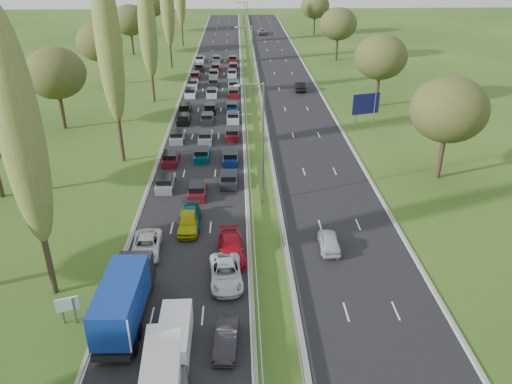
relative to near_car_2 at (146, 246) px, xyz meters
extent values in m
plane|color=#264A17|center=(10.09, 46.02, -0.72)|extent=(260.00, 260.00, 0.00)
cube|color=black|center=(3.34, 48.52, -0.72)|extent=(10.50, 215.00, 0.04)
cube|color=black|center=(16.84, 48.52, -0.72)|extent=(10.50, 215.00, 0.04)
cube|color=gray|center=(8.94, 48.52, -0.17)|extent=(0.06, 215.00, 0.32)
cube|color=gray|center=(11.24, 48.52, -0.17)|extent=(0.06, 215.00, 0.32)
cylinder|color=gray|center=(10.09, 9.02, 5.28)|extent=(0.18, 0.18, 12.00)
cylinder|color=gray|center=(10.09, 44.02, 5.28)|extent=(0.18, 0.18, 12.00)
cylinder|color=gray|center=(10.09, 79.02, 5.28)|extent=(0.18, 0.18, 12.00)
cylinder|color=gray|center=(10.09, 114.02, 5.28)|extent=(0.18, 0.18, 12.00)
cylinder|color=#2D2116|center=(-5.91, -4.98, 2.88)|extent=(0.44, 0.44, 7.20)
ellipsoid|color=#5C672C|center=(-5.91, -4.98, 11.68)|extent=(2.80, 2.80, 16.00)
cylinder|color=#2D2116|center=(-5.91, 20.02, 3.24)|extent=(0.44, 0.44, 7.92)
ellipsoid|color=#5C672C|center=(-5.91, 20.02, 12.92)|extent=(2.80, 2.80, 17.60)
cylinder|color=#2D2116|center=(-5.91, 45.02, 2.52)|extent=(0.44, 0.44, 6.48)
ellipsoid|color=#5C672C|center=(-5.91, 45.02, 10.44)|extent=(2.80, 2.80, 14.40)
cylinder|color=#2D2116|center=(-5.91, 70.02, 2.88)|extent=(0.44, 0.44, 7.20)
ellipsoid|color=#5C672C|center=(-5.91, 70.02, 11.68)|extent=(2.80, 2.80, 16.00)
cylinder|color=#2D2116|center=(-5.91, 95.02, 3.24)|extent=(0.44, 0.44, 7.92)
cylinder|color=#2D2116|center=(-16.41, 32.02, 1.70)|extent=(0.56, 0.56, 4.84)
ellipsoid|color=#38471E|center=(-16.41, 32.02, 6.98)|extent=(8.00, 8.00, 6.80)
cylinder|color=#2D2116|center=(-16.41, 56.02, 1.70)|extent=(0.56, 0.56, 4.84)
ellipsoid|color=#38471E|center=(-16.41, 56.02, 6.98)|extent=(8.00, 8.00, 6.80)
cylinder|color=#2D2116|center=(-16.41, 84.02, 1.70)|extent=(0.56, 0.56, 4.84)
ellipsoid|color=#38471E|center=(-16.41, 84.02, 6.98)|extent=(8.00, 8.00, 6.80)
cylinder|color=#2D2116|center=(-16.41, 116.02, 1.70)|extent=(0.56, 0.56, 4.84)
ellipsoid|color=#38471E|center=(-16.41, 116.02, 6.98)|extent=(8.00, 8.00, 6.80)
cylinder|color=#2D2116|center=(29.59, 14.02, 1.70)|extent=(0.56, 0.56, 4.84)
ellipsoid|color=#38471E|center=(29.59, 14.02, 6.98)|extent=(8.00, 8.00, 6.80)
cylinder|color=#2D2116|center=(29.59, 41.02, 1.70)|extent=(0.56, 0.56, 4.84)
ellipsoid|color=#38471E|center=(29.59, 41.02, 6.98)|extent=(8.00, 8.00, 6.80)
cylinder|color=#2D2116|center=(29.59, 76.02, 1.70)|extent=(0.56, 0.56, 4.84)
ellipsoid|color=#38471E|center=(29.59, 76.02, 6.98)|extent=(8.00, 8.00, 6.80)
cylinder|color=#2D2116|center=(29.59, 111.02, 1.70)|extent=(0.56, 0.56, 4.84)
ellipsoid|color=#38471E|center=(29.59, 111.02, 6.98)|extent=(8.00, 8.00, 6.80)
cube|color=slate|center=(0.04, 12.43, -0.28)|extent=(1.75, 4.00, 0.80)
cube|color=#590F14|center=(-0.21, 19.20, -0.28)|extent=(1.75, 4.00, 0.80)
cube|color=slate|center=(-0.18, 26.59, -0.28)|extent=(1.75, 4.00, 0.80)
cube|color=black|center=(-0.04, 33.87, -0.28)|extent=(1.75, 4.00, 0.80)
cube|color=black|center=(-0.31, 38.86, -0.28)|extent=(1.75, 4.00, 0.80)
cube|color=silver|center=(-0.18, 48.03, -0.28)|extent=(1.75, 4.00, 0.80)
cube|color=#B2B7BC|center=(-0.26, 54.05, -0.28)|extent=(1.75, 4.00, 0.80)
cube|color=#590F14|center=(-0.28, 60.13, -0.28)|extent=(1.75, 4.00, 0.80)
cube|color=black|center=(0.03, 67.18, -0.28)|extent=(1.75, 4.00, 0.80)
cube|color=silver|center=(-0.33, 75.38, -0.28)|extent=(1.75, 4.00, 0.80)
cube|color=#590F14|center=(3.48, 10.62, -0.28)|extent=(1.75, 4.00, 0.80)
cube|color=#053F4C|center=(3.36, 20.33, -0.28)|extent=(1.75, 4.00, 0.80)
cube|color=slate|center=(3.47, 26.24, -0.28)|extent=(1.75, 4.00, 0.80)
cube|color=black|center=(3.32, 34.02, -0.28)|extent=(1.75, 4.00, 0.80)
cube|color=black|center=(3.50, 38.92, -0.28)|extent=(1.75, 4.00, 0.80)
cube|color=#B2B7BC|center=(3.38, 47.89, -0.28)|extent=(1.75, 4.00, 0.80)
cube|color=black|center=(3.38, 54.54, -0.28)|extent=(1.75, 4.00, 0.80)
cube|color=#B2B7BC|center=(3.16, 61.58, -0.28)|extent=(1.75, 4.00, 0.80)
cube|color=#A50C0A|center=(3.35, 66.95, -0.28)|extent=(1.75, 4.00, 0.80)
cube|color=slate|center=(3.23, 75.37, -0.28)|extent=(1.75, 4.00, 0.80)
cube|color=black|center=(6.64, 13.20, -0.28)|extent=(1.75, 4.00, 0.80)
cube|color=navy|center=(6.79, 19.26, -0.28)|extent=(1.75, 4.00, 0.80)
cube|color=#590F14|center=(6.92, 27.36, -0.28)|extent=(1.75, 4.00, 0.80)
cube|color=#B2B7BC|center=(7.01, 34.42, -0.28)|extent=(1.75, 4.00, 0.80)
cube|color=navy|center=(6.83, 39.46, -0.28)|extent=(1.75, 4.00, 0.80)
cube|color=#590F14|center=(7.02, 47.57, -0.28)|extent=(1.75, 4.00, 0.80)
cube|color=#B2B7BC|center=(7.00, 52.79, -0.28)|extent=(1.75, 4.00, 0.80)
cube|color=#B2B7BC|center=(6.72, 61.87, -0.28)|extent=(1.75, 4.00, 0.80)
cube|color=#590F14|center=(6.91, 67.72, -0.28)|extent=(1.75, 4.00, 0.80)
cube|color=#590F14|center=(6.75, 75.09, -0.28)|extent=(1.75, 4.00, 0.80)
imported|color=silver|center=(0.00, 0.00, 0.00)|extent=(2.52, 5.10, 1.39)
imported|color=slate|center=(3.44, -13.35, 0.02)|extent=(2.76, 5.34, 1.44)
imported|color=#044946|center=(3.22, 4.55, -0.01)|extent=(2.04, 4.76, 1.37)
imported|color=#A9A80B|center=(3.16, 3.72, 0.09)|extent=(1.89, 4.60, 1.56)
imported|color=black|center=(6.80, -11.02, -0.03)|extent=(1.69, 4.11, 1.32)
imported|color=silver|center=(6.66, -4.10, 0.03)|extent=(2.74, 5.35, 1.44)
imported|color=#AF0A1C|center=(7.04, -0.77, 0.05)|extent=(2.48, 5.28, 1.49)
imported|color=white|center=(7.03, -0.73, 0.08)|extent=(1.90, 4.59, 1.56)
imported|color=#B3B8BD|center=(15.23, 0.16, -0.01)|extent=(1.76, 4.10, 1.38)
imported|color=black|center=(18.70, 50.88, 0.10)|extent=(2.01, 4.93, 1.59)
imported|color=slate|center=(14.92, 112.22, 0.04)|extent=(2.65, 5.40, 1.48)
cube|color=black|center=(0.03, -8.14, 0.00)|extent=(2.37, 8.88, 0.50)
cube|color=navy|center=(0.03, -9.23, 1.78)|extent=(2.47, 6.71, 2.55)
cube|color=silver|center=(0.03, -12.55, 1.78)|extent=(2.41, 0.06, 2.45)
cube|color=black|center=(0.03, -4.79, 0.85)|extent=(2.41, 2.17, 2.20)
cylinder|color=black|center=(0.03, -4.90, -0.20)|extent=(2.07, 1.00, 1.00)
cylinder|color=black|center=(0.03, -11.38, -0.20)|extent=(2.07, 1.00, 1.00)
cube|color=silver|center=(3.18, -13.82, 0.42)|extent=(2.13, 5.31, 2.13)
cube|color=black|center=(3.18, -11.48, 0.31)|extent=(2.07, 0.85, 1.70)
cylinder|color=black|center=(2.28, -12.12, -0.33)|extent=(0.27, 0.72, 0.72)
cube|color=white|center=(3.57, -11.02, 0.32)|extent=(1.93, 4.81, 1.93)
cube|color=black|center=(3.57, -8.90, 0.22)|extent=(1.88, 0.77, 1.54)
cylinder|color=black|center=(2.75, -9.48, -0.37)|extent=(0.24, 0.65, 0.65)
cylinder|color=black|center=(4.39, -12.56, -0.37)|extent=(0.24, 0.65, 0.65)
cylinder|color=gray|center=(-4.21, -8.40, 0.33)|extent=(0.16, 0.16, 2.10)
cylinder|color=gray|center=(-3.41, -8.40, 0.33)|extent=(0.16, 0.16, 2.10)
cube|color=white|center=(-3.81, -8.40, 0.88)|extent=(1.46, 0.57, 1.00)
cylinder|color=gray|center=(23.79, 29.54, 1.88)|extent=(0.16, 0.16, 5.20)
cylinder|color=gray|center=(26.19, 29.54, 1.88)|extent=(0.16, 0.16, 5.20)
cube|color=#131353|center=(24.99, 29.54, 3.08)|extent=(3.87, 1.22, 2.80)
camera|label=1|loc=(7.78, -35.14, 22.31)|focal=35.00mm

